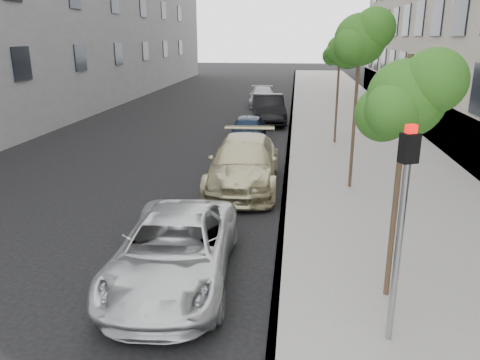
% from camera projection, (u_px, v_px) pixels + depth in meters
% --- Properties ---
extents(ground, '(160.00, 160.00, 0.00)m').
position_uv_depth(ground, '(200.00, 337.00, 7.64)').
color(ground, black).
rests_on(ground, ground).
extents(sidewalk, '(6.40, 72.00, 0.14)m').
position_uv_depth(sidewalk, '(341.00, 111.00, 29.89)').
color(sidewalk, gray).
rests_on(sidewalk, ground).
extents(curb, '(0.15, 72.00, 0.14)m').
position_uv_depth(curb, '(292.00, 111.00, 30.25)').
color(curb, '#9E9B93').
rests_on(curb, ground).
extents(tree_near, '(1.64, 1.44, 4.41)m').
position_uv_depth(tree_near, '(408.00, 98.00, 7.59)').
color(tree_near, '#38281C').
rests_on(tree_near, sidewalk).
extents(tree_mid, '(1.81, 1.61, 5.36)m').
position_uv_depth(tree_mid, '(361.00, 40.00, 13.50)').
color(tree_mid, '#38281C').
rests_on(tree_mid, sidewalk).
extents(tree_far, '(1.51, 1.31, 4.78)m').
position_uv_depth(tree_far, '(341.00, 49.00, 19.79)').
color(tree_far, '#38281C').
rests_on(tree_far, sidewalk).
extents(signal_pole, '(0.29, 0.26, 3.41)m').
position_uv_depth(signal_pole, '(402.00, 213.00, 6.76)').
color(signal_pole, '#939699').
rests_on(signal_pole, sidewalk).
extents(minivan, '(2.47, 4.92, 1.33)m').
position_uv_depth(minivan, '(175.00, 250.00, 9.22)').
color(minivan, silver).
rests_on(minivan, ground).
extents(suv, '(2.34, 5.44, 1.56)m').
position_uv_depth(suv, '(244.00, 163.00, 15.10)').
color(suv, tan).
rests_on(suv, ground).
extents(sedan_blue, '(1.54, 3.78, 1.28)m').
position_uv_depth(sedan_blue, '(248.00, 130.00, 20.99)').
color(sedan_blue, black).
rests_on(sedan_blue, ground).
extents(sedan_black, '(2.26, 4.89, 1.55)m').
position_uv_depth(sedan_black, '(268.00, 109.00, 26.21)').
color(sedan_black, black).
rests_on(sedan_black, ground).
extents(sedan_rear, '(2.16, 4.55, 1.28)m').
position_uv_depth(sedan_rear, '(262.00, 97.00, 32.41)').
color(sedan_rear, '#9B9DA2').
rests_on(sedan_rear, ground).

